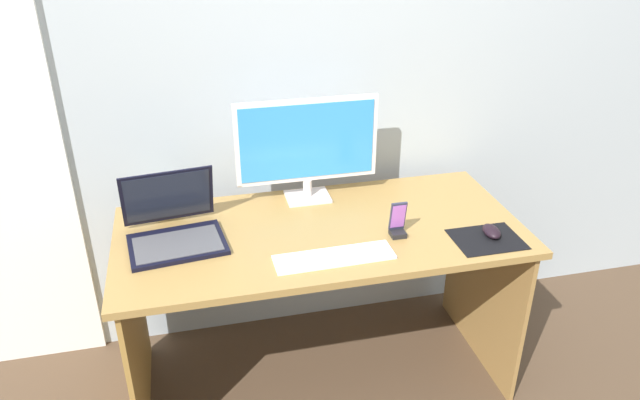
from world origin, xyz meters
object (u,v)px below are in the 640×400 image
(monitor, at_px, (307,146))
(mouse, at_px, (491,231))
(laptop, at_px, (174,228))
(keyboard_external, at_px, (335,257))
(fishbowl, at_px, (167,197))
(phone_in_dock, at_px, (398,224))

(monitor, distance_m, mouse, 0.79)
(laptop, relative_size, keyboard_external, 0.88)
(monitor, bearing_deg, laptop, -158.46)
(monitor, height_order, mouse, monitor)
(monitor, relative_size, fishbowl, 4.12)
(monitor, relative_size, laptop, 1.54)
(laptop, bearing_deg, mouse, -12.05)
(fishbowl, bearing_deg, monitor, -1.38)
(fishbowl, bearing_deg, laptop, -84.34)
(keyboard_external, relative_size, mouse, 4.25)
(keyboard_external, bearing_deg, monitor, 88.16)
(monitor, xyz_separation_m, keyboard_external, (-0.00, -0.47, -0.23))
(laptop, bearing_deg, phone_in_dock, -11.05)
(fishbowl, distance_m, phone_in_dock, 0.92)
(laptop, xyz_separation_m, mouse, (1.15, -0.24, -0.03))
(laptop, bearing_deg, monitor, 21.54)
(mouse, bearing_deg, phone_in_dock, 170.53)
(laptop, distance_m, fishbowl, 0.23)
(fishbowl, height_order, keyboard_external, fishbowl)
(fishbowl, bearing_deg, phone_in_dock, -24.99)
(laptop, xyz_separation_m, phone_in_dock, (0.81, -0.16, -0.00))
(laptop, height_order, mouse, laptop)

